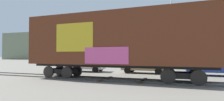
{
  "coord_description": "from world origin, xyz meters",
  "views": [
    {
      "loc": [
        4.07,
        -12.35,
        1.78
      ],
      "look_at": [
        0.38,
        0.51,
        2.13
      ],
      "focal_mm": 28.2,
      "sensor_mm": 36.0,
      "label": 1
    }
  ],
  "objects_px": {
    "parked_car_white": "(85,64)",
    "parked_car_blue": "(213,66)",
    "freight_car": "(116,40)",
    "flagpole": "(170,23)",
    "parked_car_tan": "(144,65)"
  },
  "relations": [
    {
      "from": "flagpole",
      "to": "parked_car_tan",
      "type": "bearing_deg",
      "value": -121.78
    },
    {
      "from": "parked_car_blue",
      "to": "flagpole",
      "type": "bearing_deg",
      "value": 124.89
    },
    {
      "from": "parked_car_white",
      "to": "parked_car_blue",
      "type": "bearing_deg",
      "value": -2.24
    },
    {
      "from": "parked_car_white",
      "to": "parked_car_blue",
      "type": "distance_m",
      "value": 12.29
    },
    {
      "from": "parked_car_white",
      "to": "parked_car_tan",
      "type": "bearing_deg",
      "value": -0.48
    },
    {
      "from": "freight_car",
      "to": "parked_car_blue",
      "type": "bearing_deg",
      "value": 32.18
    },
    {
      "from": "freight_car",
      "to": "parked_car_white",
      "type": "relative_size",
      "value": 3.22
    },
    {
      "from": "flagpole",
      "to": "parked_car_blue",
      "type": "distance_m",
      "value": 7.52
    },
    {
      "from": "freight_car",
      "to": "parked_car_blue",
      "type": "height_order",
      "value": "freight_car"
    },
    {
      "from": "parked_car_tan",
      "to": "parked_car_blue",
      "type": "bearing_deg",
      "value": -4.07
    },
    {
      "from": "flagpole",
      "to": "parked_car_white",
      "type": "distance_m",
      "value": 11.03
    },
    {
      "from": "freight_car",
      "to": "flagpole",
      "type": "xyz_separation_m",
      "value": [
        4.2,
        9.5,
        2.78
      ]
    },
    {
      "from": "freight_car",
      "to": "parked_car_white",
      "type": "bearing_deg",
      "value": 132.42
    },
    {
      "from": "parked_car_white",
      "to": "parked_car_blue",
      "type": "xyz_separation_m",
      "value": [
        12.28,
        -0.48,
        0.03
      ]
    },
    {
      "from": "parked_car_tan",
      "to": "parked_car_blue",
      "type": "relative_size",
      "value": 0.94
    }
  ]
}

